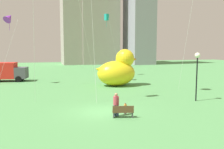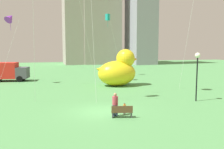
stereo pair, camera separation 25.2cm
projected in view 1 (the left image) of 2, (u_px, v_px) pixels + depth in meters
The scene contains 10 objects.
ground_plane at pixel (102, 112), 18.89m from camera, with size 140.00×140.00×0.00m, color #4F9050.
park_bench at pixel (123, 111), 17.15m from camera, with size 1.59×0.82×0.90m.
person_adult at pixel (116, 103), 17.55m from camera, with size 0.42×0.42×1.73m.
person_child at pixel (125, 108), 18.05m from camera, with size 0.22×0.22×0.89m.
giant_inflatable_duck at pixel (118, 70), 31.69m from camera, with size 5.89×3.78×4.88m.
lamppost at pixel (197, 63), 22.32m from camera, with size 0.50×0.50×4.59m.
box_truck at pixel (6, 72), 35.87m from camera, with size 6.09×3.30×2.85m.
city_skyline at pixel (101, 7), 74.95m from camera, with size 27.00×16.36×38.21m.
kite_purple at pixel (9, 18), 31.65m from camera, with size 2.96×2.95×9.83m.
kite_teal at pixel (107, 18), 41.70m from camera, with size 3.03×2.92×10.97m.
Camera 1 is at (-4.74, -17.84, 5.00)m, focal length 38.21 mm.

